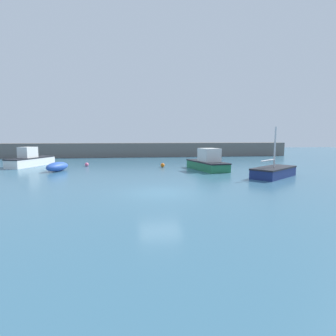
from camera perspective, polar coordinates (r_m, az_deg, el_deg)
ground_plane at (r=15.78m, az=-1.72°, el=-5.72°), size 120.00×120.00×0.20m
harbor_breakwater at (r=44.24m, az=-5.71°, el=3.99°), size 49.31×3.48×2.27m
motorboat_with_cabin at (r=26.61m, az=8.62°, el=1.24°), size 3.18×5.99×2.18m
motorboat_grey_hull at (r=33.49m, az=-27.74°, el=1.60°), size 3.77×6.43×2.18m
open_tender_yellow at (r=27.50m, az=-22.96°, el=0.28°), size 2.21×3.13×0.89m
sailboat_twin_hulled at (r=23.30m, az=22.02°, el=-0.79°), size 5.03×4.46×4.13m
mooring_buoy_orange at (r=28.56m, az=-1.19°, el=0.62°), size 0.45×0.45×0.45m
mooring_buoy_pink at (r=30.84m, az=-17.28°, el=0.74°), size 0.42×0.42×0.42m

